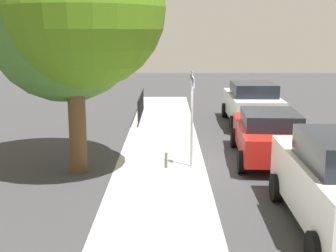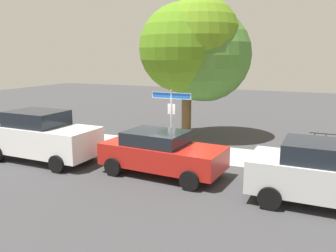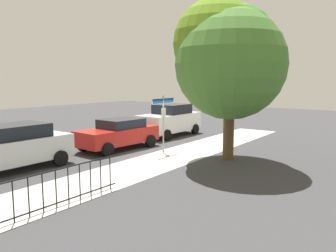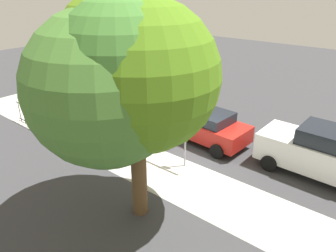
{
  "view_description": "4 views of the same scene",
  "coord_description": "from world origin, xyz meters",
  "px_view_note": "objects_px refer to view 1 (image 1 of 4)",
  "views": [
    {
      "loc": [
        -12.72,
        1.07,
        3.83
      ],
      "look_at": [
        0.83,
        1.08,
        0.99
      ],
      "focal_mm": 48.46,
      "sensor_mm": 36.0,
      "label": 1
    },
    {
      "loc": [
        5.5,
        -12.54,
        4.08
      ],
      "look_at": [
        -0.56,
        1.11,
        1.07
      ],
      "focal_mm": 37.47,
      "sensor_mm": 36.0,
      "label": 2
    },
    {
      "loc": [
        12.82,
        9.98,
        3.45
      ],
      "look_at": [
        0.77,
        1.3,
        1.45
      ],
      "focal_mm": 36.36,
      "sensor_mm": 36.0,
      "label": 3
    },
    {
      "loc": [
        -6.4,
        9.23,
        6.74
      ],
      "look_at": [
        0.68,
        0.52,
        1.59
      ],
      "focal_mm": 33.29,
      "sensor_mm": 36.0,
      "label": 4
    }
  ],
  "objects_px": {
    "shade_tree": "(74,6)",
    "car_silver": "(252,103)",
    "street_sign": "(192,98)",
    "car_red": "(269,134)"
  },
  "relations": [
    {
      "from": "car_red",
      "to": "car_silver",
      "type": "bearing_deg",
      "value": -1.12
    },
    {
      "from": "shade_tree",
      "to": "car_red",
      "type": "relative_size",
      "value": 1.56
    },
    {
      "from": "street_sign",
      "to": "car_red",
      "type": "xyz_separation_m",
      "value": [
        0.64,
        -2.35,
        -1.21
      ]
    },
    {
      "from": "shade_tree",
      "to": "car_silver",
      "type": "relative_size",
      "value": 1.49
    },
    {
      "from": "street_sign",
      "to": "car_red",
      "type": "bearing_deg",
      "value": -74.7
    },
    {
      "from": "shade_tree",
      "to": "car_silver",
      "type": "height_order",
      "value": "shade_tree"
    },
    {
      "from": "shade_tree",
      "to": "car_red",
      "type": "xyz_separation_m",
      "value": [
        0.75,
        -5.53,
        -3.69
      ]
    },
    {
      "from": "street_sign",
      "to": "car_red",
      "type": "distance_m",
      "value": 2.72
    },
    {
      "from": "street_sign",
      "to": "shade_tree",
      "type": "relative_size",
      "value": 0.41
    },
    {
      "from": "street_sign",
      "to": "car_silver",
      "type": "height_order",
      "value": "street_sign"
    }
  ]
}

